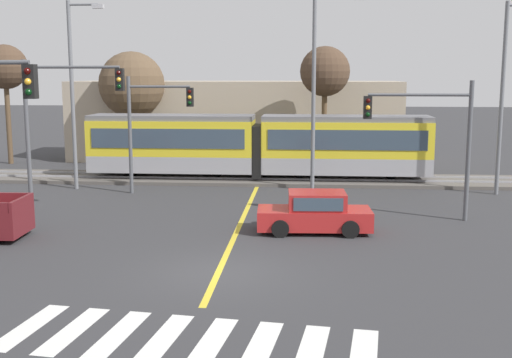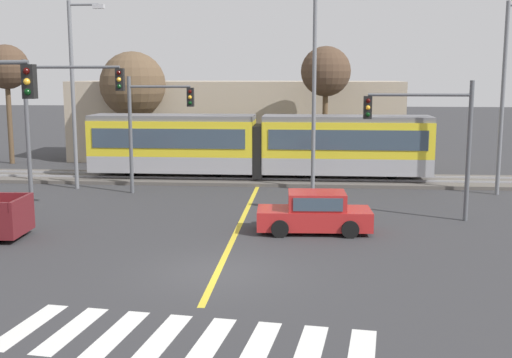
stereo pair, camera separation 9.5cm
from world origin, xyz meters
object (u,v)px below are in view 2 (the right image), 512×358
(traffic_light_mid_right, at_px, (431,129))
(bare_tree_far_west, at_px, (6,68))
(street_lamp_centre, at_px, (319,80))
(bare_tree_west, at_px, (133,85))
(bare_tree_east, at_px, (326,73))
(traffic_light_far_left, at_px, (152,118))
(sedan_crossing, at_px, (314,214))
(street_lamp_west, at_px, (75,86))
(traffic_light_mid_left, at_px, (59,111))
(light_rail_tram, at_px, (259,144))
(street_lamp_east, at_px, (508,87))

(traffic_light_mid_right, xyz_separation_m, bare_tree_far_west, (-24.30, 14.61, 2.52))
(street_lamp_centre, xyz_separation_m, bare_tree_far_west, (-19.94, 8.41, 0.69))
(bare_tree_west, bearing_deg, bare_tree_east, -9.81)
(traffic_light_far_left, bearing_deg, bare_tree_east, 42.88)
(street_lamp_centre, bearing_deg, bare_tree_far_west, 157.13)
(sedan_crossing, bearing_deg, traffic_light_mid_right, 27.68)
(street_lamp_west, bearing_deg, traffic_light_far_left, -13.43)
(bare_tree_west, bearing_deg, traffic_light_mid_left, -85.99)
(light_rail_tram, relative_size, bare_tree_west, 2.55)
(light_rail_tram, relative_size, bare_tree_far_west, 2.40)
(traffic_light_mid_right, relative_size, street_lamp_centre, 0.57)
(traffic_light_mid_right, distance_m, street_lamp_west, 17.59)
(traffic_light_mid_right, xyz_separation_m, street_lamp_centre, (-4.36, 6.20, 1.84))
(bare_tree_far_west, bearing_deg, street_lamp_east, -16.68)
(light_rail_tram, height_order, bare_tree_far_west, bare_tree_far_west)
(sedan_crossing, height_order, traffic_light_mid_right, traffic_light_mid_right)
(sedan_crossing, bearing_deg, street_lamp_east, 42.33)
(street_lamp_centre, distance_m, bare_tree_east, 6.61)
(traffic_light_far_left, distance_m, traffic_light_mid_left, 5.62)
(street_lamp_centre, bearing_deg, traffic_light_mid_right, -54.90)
(street_lamp_centre, xyz_separation_m, street_lamp_east, (8.96, -0.25, -0.32))
(traffic_light_mid_left, bearing_deg, traffic_light_far_left, 61.58)
(traffic_light_mid_left, xyz_separation_m, bare_tree_west, (-1.05, 14.96, 0.83))
(bare_tree_east, bearing_deg, street_lamp_centre, -94.27)
(street_lamp_east, bearing_deg, street_lamp_west, -179.70)
(street_lamp_east, xyz_separation_m, bare_tree_east, (-8.47, 6.83, 0.72))
(traffic_light_far_left, bearing_deg, street_lamp_centre, 9.51)
(sedan_crossing, xyz_separation_m, traffic_light_mid_left, (-10.51, 2.32, 3.61))
(street_lamp_west, bearing_deg, bare_tree_east, 28.74)
(street_lamp_west, height_order, street_lamp_east, street_lamp_west)
(sedan_crossing, relative_size, street_lamp_west, 0.46)
(bare_tree_far_west, distance_m, bare_tree_east, 20.52)
(traffic_light_mid_right, bearing_deg, light_rail_tram, 129.90)
(sedan_crossing, bearing_deg, traffic_light_far_left, 137.30)
(traffic_light_mid_right, bearing_deg, bare_tree_far_west, 148.98)
(sedan_crossing, relative_size, street_lamp_centre, 0.44)
(traffic_light_mid_left, height_order, bare_tree_far_west, bare_tree_far_west)
(street_lamp_east, height_order, bare_tree_west, street_lamp_east)
(bare_tree_far_west, bearing_deg, traffic_light_far_left, -39.34)
(traffic_light_far_left, bearing_deg, light_rail_tram, 40.63)
(traffic_light_far_left, relative_size, street_lamp_east, 0.62)
(traffic_light_mid_right, height_order, bare_tree_east, bare_tree_east)
(street_lamp_west, height_order, bare_tree_east, street_lamp_west)
(sedan_crossing, xyz_separation_m, traffic_light_mid_right, (4.55, 2.39, 2.97))
(street_lamp_centre, bearing_deg, sedan_crossing, -91.29)
(bare_tree_east, bearing_deg, bare_tree_west, 170.19)
(traffic_light_mid_right, bearing_deg, street_lamp_east, 52.28)
(street_lamp_east, relative_size, bare_tree_far_west, 1.19)
(traffic_light_mid_left, bearing_deg, street_lamp_west, 103.89)
(street_lamp_east, height_order, bare_tree_east, street_lamp_east)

